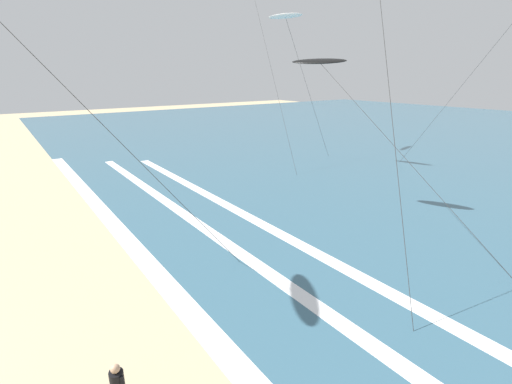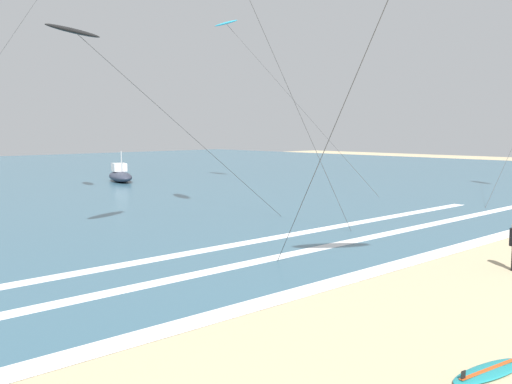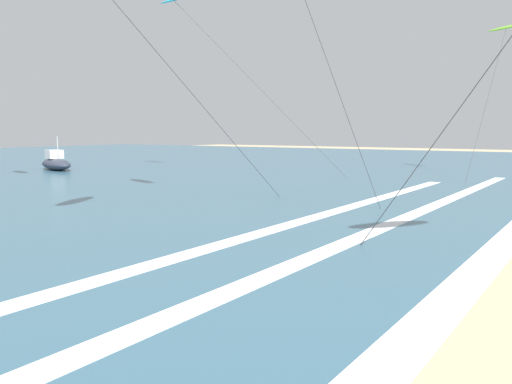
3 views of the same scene
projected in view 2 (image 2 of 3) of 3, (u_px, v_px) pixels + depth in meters
name	position (u px, v px, depth m)	size (l,w,h in m)	color
wave_foam_shoreline	(348.00, 279.00, 18.90)	(53.38, 0.86, 0.01)	white
wave_foam_mid_break	(288.00, 255.00, 22.43)	(47.82, 0.67, 0.01)	white
wave_foam_outer_break	(199.00, 251.00, 23.10)	(40.67, 0.70, 0.01)	white
surfboard_foreground_flat	(489.00, 371.00, 11.65)	(2.17, 0.91, 0.25)	teal
kite_cyan_high_right	(227.00, 24.00, 48.40)	(2.50, 15.26, 13.21)	#23A8C6
kite_black_mid_center	(76.00, 33.00, 23.67)	(13.17, 2.02, 8.66)	black
offshore_boat	(120.00, 175.00, 52.78)	(3.37, 5.47, 2.70)	#2D3342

